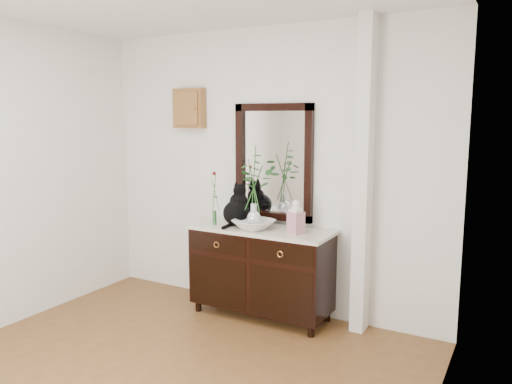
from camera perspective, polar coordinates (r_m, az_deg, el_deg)
The scene contains 10 objects.
wall_back at distance 4.79m, azimuth 0.99°, elevation 2.41°, with size 3.60×0.04×2.70m, color white.
pilaster at distance 4.34m, azimuth 12.22°, elevation 1.56°, with size 0.12×0.20×2.70m, color white.
sideboard at distance 4.71m, azimuth 0.60°, elevation -8.61°, with size 1.33×0.52×0.82m.
wall_mirror at distance 4.73m, azimuth 1.99°, elevation 3.42°, with size 0.80×0.06×1.10m.
key_cabinet at distance 5.19m, azimuth -7.63°, elevation 9.45°, with size 0.35×0.10×0.40m, color brown.
cat at distance 4.73m, azimuth -2.25°, elevation -1.42°, with size 0.27×0.34×0.39m, color black, non-canonical shape.
lotus_bowl at distance 4.56m, azimuth -0.25°, elevation -3.72°, with size 0.36×0.36×0.09m, color white.
vase_branches at distance 4.50m, azimuth -0.25°, elevation 0.71°, with size 0.36×0.36×0.76m, color silver, non-canonical shape.
bud_vase_rose at distance 4.73m, azimuth -4.80°, elevation -0.65°, with size 0.06×0.06×0.52m, color #316734, non-canonical shape.
ginger_jar at distance 4.38m, azimuth 4.59°, elevation -2.79°, with size 0.12×0.12×0.31m, color silver, non-canonical shape.
Camera 1 is at (2.24, -2.22, 1.87)m, focal length 35.00 mm.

